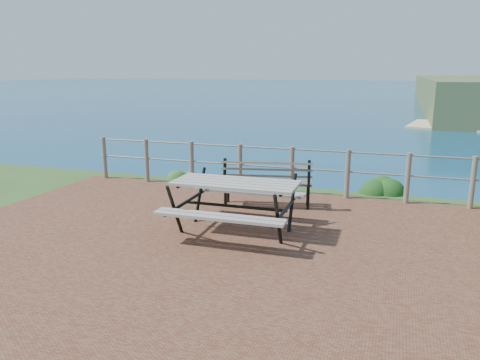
% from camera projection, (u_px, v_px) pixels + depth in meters
% --- Properties ---
extents(ground, '(10.00, 7.00, 0.12)m').
position_uv_depth(ground, '(241.00, 250.00, 6.84)').
color(ground, brown).
rests_on(ground, ground).
extents(ocean, '(1200.00, 1200.00, 0.00)m').
position_uv_depth(ocean, '(397.00, 78.00, 191.24)').
color(ocean, '#136574').
rests_on(ocean, ground).
extents(safety_railing, '(9.40, 0.10, 1.00)m').
position_uv_depth(safety_railing, '(292.00, 168.00, 9.80)').
color(safety_railing, '#6B5B4C').
rests_on(safety_railing, ground).
extents(picnic_table, '(1.98, 1.71, 0.83)m').
position_uv_depth(picnic_table, '(235.00, 201.00, 7.44)').
color(picnic_table, gray).
rests_on(picnic_table, ground).
extents(park_bench, '(1.74, 0.76, 0.95)m').
position_uv_depth(park_bench, '(267.00, 175.00, 8.89)').
color(park_bench, brown).
rests_on(park_bench, ground).
extents(shrub_lip_west, '(0.68, 0.68, 0.39)m').
position_uv_depth(shrub_lip_west, '(184.00, 177.00, 11.59)').
color(shrub_lip_west, '#29521E').
rests_on(shrub_lip_west, ground).
extents(shrub_lip_east, '(0.72, 0.72, 0.44)m').
position_uv_depth(shrub_lip_east, '(380.00, 192.00, 10.13)').
color(shrub_lip_east, '#123D14').
rests_on(shrub_lip_east, ground).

